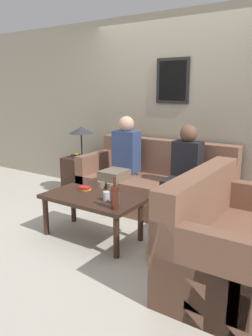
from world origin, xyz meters
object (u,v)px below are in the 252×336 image
(coffee_table, at_px, (92,202))
(wine_bottle, at_px, (115,197))
(couch_main, at_px, (156,187))
(couch_side, at_px, (230,245))
(person_left, at_px, (122,160))
(teddy_bear, at_px, (156,245))
(drinking_glass, at_px, (106,196))
(person_right, at_px, (183,170))

(coffee_table, distance_m, wine_bottle, 0.49)
(couch_main, height_order, couch_side, same)
(couch_side, bearing_deg, wine_bottle, 98.77)
(person_left, bearing_deg, teddy_bear, -43.07)
(wine_bottle, distance_m, teddy_bear, 0.61)
(drinking_glass, bearing_deg, person_left, 116.13)
(drinking_glass, distance_m, person_right, 1.10)
(coffee_table, bearing_deg, couch_side, -0.06)
(drinking_glass, distance_m, teddy_bear, 0.71)
(coffee_table, distance_m, person_left, 1.05)
(couch_main, distance_m, person_left, 0.59)
(drinking_glass, bearing_deg, teddy_bear, -2.28)
(couch_main, distance_m, drinking_glass, 1.19)
(wine_bottle, bearing_deg, person_left, 121.47)
(coffee_table, bearing_deg, person_left, 105.89)
(couch_main, bearing_deg, person_right, -19.52)
(couch_side, relative_size, drinking_glass, 15.02)
(wine_bottle, bearing_deg, couch_side, 8.77)
(wine_bottle, bearing_deg, drinking_glass, 145.00)
(wine_bottle, height_order, person_left, person_left)
(couch_main, distance_m, teddy_bear, 1.38)
(couch_main, bearing_deg, wine_bottle, -78.59)
(coffee_table, height_order, teddy_bear, coffee_table)
(wine_bottle, relative_size, person_right, 0.27)
(wine_bottle, distance_m, person_right, 1.18)
(drinking_glass, height_order, person_left, person_left)
(couch_side, relative_size, person_right, 1.22)
(couch_main, bearing_deg, coffee_table, -97.67)
(couch_side, relative_size, person_left, 1.16)
(wine_bottle, bearing_deg, couch_main, 101.41)
(coffee_table, xyz_separation_m, wine_bottle, (0.42, -0.17, 0.19))
(drinking_glass, bearing_deg, coffee_table, 175.48)
(person_left, relative_size, person_right, 1.06)
(person_left, bearing_deg, wine_bottle, -58.53)
(couch_main, xyz_separation_m, coffee_table, (-0.16, -1.16, 0.09))
(couch_side, distance_m, coffee_table, 1.49)
(person_right, bearing_deg, drinking_glass, -111.62)
(person_left, bearing_deg, drinking_glass, -63.87)
(wine_bottle, bearing_deg, person_right, 80.78)
(teddy_bear, bearing_deg, wine_bottle, -162.34)
(person_right, height_order, teddy_bear, person_right)
(couch_side, distance_m, wine_bottle, 1.11)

